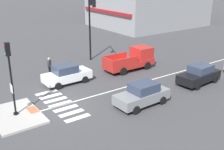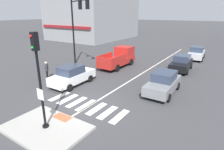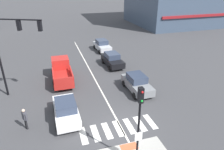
{
  "view_description": "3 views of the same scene",
  "coord_description": "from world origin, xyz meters",
  "px_view_note": "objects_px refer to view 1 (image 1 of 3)",
  "views": [
    {
      "loc": [
        16.97,
        -7.26,
        8.83
      ],
      "look_at": [
        1.25,
        3.96,
        1.83
      ],
      "focal_mm": 44.45,
      "sensor_mm": 36.0,
      "label": 1
    },
    {
      "loc": [
        7.48,
        -8.08,
        5.79
      ],
      "look_at": [
        -0.66,
        4.35,
        0.84
      ],
      "focal_mm": 30.04,
      "sensor_mm": 36.0,
      "label": 2
    },
    {
      "loc": [
        -3.98,
        -10.86,
        9.74
      ],
      "look_at": [
        1.15,
        5.43,
        1.79
      ],
      "focal_mm": 32.82,
      "sensor_mm": 36.0,
      "label": 3
    }
  ],
  "objects_px": {
    "traffic_light_mast": "(91,16)",
    "car_white_westbound_near": "(67,74)",
    "car_black_eastbound_far": "(199,74)",
    "pedestrian_at_curb_left": "(49,65)",
    "signal_pole": "(10,73)",
    "car_grey_eastbound_mid": "(142,94)",
    "pickup_truck_red_westbound_far": "(133,59)"
  },
  "relations": [
    {
      "from": "signal_pole",
      "to": "traffic_light_mast",
      "type": "distance_m",
      "value": 12.61
    },
    {
      "from": "car_black_eastbound_far",
      "to": "car_white_westbound_near",
      "type": "bearing_deg",
      "value": -125.67
    },
    {
      "from": "car_grey_eastbound_mid",
      "to": "pickup_truck_red_westbound_far",
      "type": "bearing_deg",
      "value": 145.3
    },
    {
      "from": "signal_pole",
      "to": "pickup_truck_red_westbound_far",
      "type": "xyz_separation_m",
      "value": [
        -3.13,
        12.55,
        -2.09
      ]
    },
    {
      "from": "signal_pole",
      "to": "traffic_light_mast",
      "type": "height_order",
      "value": "traffic_light_mast"
    },
    {
      "from": "signal_pole",
      "to": "car_white_westbound_near",
      "type": "relative_size",
      "value": 1.18
    },
    {
      "from": "traffic_light_mast",
      "to": "pedestrian_at_curb_left",
      "type": "xyz_separation_m",
      "value": [
        0.8,
        -5.11,
        -3.94
      ]
    },
    {
      "from": "car_white_westbound_near",
      "to": "traffic_light_mast",
      "type": "bearing_deg",
      "value": 127.43
    },
    {
      "from": "signal_pole",
      "to": "car_grey_eastbound_mid",
      "type": "relative_size",
      "value": 1.17
    },
    {
      "from": "signal_pole",
      "to": "car_grey_eastbound_mid",
      "type": "bearing_deg",
      "value": 66.18
    },
    {
      "from": "pedestrian_at_curb_left",
      "to": "car_black_eastbound_far",
      "type": "bearing_deg",
      "value": 45.16
    },
    {
      "from": "car_grey_eastbound_mid",
      "to": "pickup_truck_red_westbound_far",
      "type": "relative_size",
      "value": 0.81
    },
    {
      "from": "pickup_truck_red_westbound_far",
      "to": "pedestrian_at_curb_left",
      "type": "distance_m",
      "value": 8.05
    },
    {
      "from": "car_white_westbound_near",
      "to": "pickup_truck_red_westbound_far",
      "type": "relative_size",
      "value": 0.81
    },
    {
      "from": "signal_pole",
      "to": "traffic_light_mast",
      "type": "bearing_deg",
      "value": 124.67
    },
    {
      "from": "pickup_truck_red_westbound_far",
      "to": "signal_pole",
      "type": "bearing_deg",
      "value": -76.01
    },
    {
      "from": "car_white_westbound_near",
      "to": "car_grey_eastbound_mid",
      "type": "height_order",
      "value": "same"
    },
    {
      "from": "signal_pole",
      "to": "pickup_truck_red_westbound_far",
      "type": "distance_m",
      "value": 13.1
    },
    {
      "from": "car_black_eastbound_far",
      "to": "pickup_truck_red_westbound_far",
      "type": "xyz_separation_m",
      "value": [
        -6.31,
        -2.14,
        0.17
      ]
    },
    {
      "from": "car_grey_eastbound_mid",
      "to": "car_black_eastbound_far",
      "type": "bearing_deg",
      "value": 92.78
    },
    {
      "from": "car_white_westbound_near",
      "to": "car_black_eastbound_far",
      "type": "distance_m",
      "value": 11.35
    },
    {
      "from": "car_black_eastbound_far",
      "to": "pedestrian_at_curb_left",
      "type": "bearing_deg",
      "value": -134.84
    },
    {
      "from": "signal_pole",
      "to": "pickup_truck_red_westbound_far",
      "type": "height_order",
      "value": "signal_pole"
    },
    {
      "from": "signal_pole",
      "to": "car_white_westbound_near",
      "type": "bearing_deg",
      "value": 122.09
    },
    {
      "from": "car_white_westbound_near",
      "to": "car_grey_eastbound_mid",
      "type": "bearing_deg",
      "value": 19.68
    },
    {
      "from": "signal_pole",
      "to": "pickup_truck_red_westbound_far",
      "type": "bearing_deg",
      "value": 103.99
    },
    {
      "from": "car_black_eastbound_far",
      "to": "traffic_light_mast",
      "type": "bearing_deg",
      "value": -156.69
    },
    {
      "from": "car_grey_eastbound_mid",
      "to": "car_black_eastbound_far",
      "type": "xyz_separation_m",
      "value": [
        -0.33,
        6.73,
        0.0
      ]
    },
    {
      "from": "car_black_eastbound_far",
      "to": "signal_pole",
      "type": "bearing_deg",
      "value": -102.23
    },
    {
      "from": "car_grey_eastbound_mid",
      "to": "pickup_truck_red_westbound_far",
      "type": "xyz_separation_m",
      "value": [
        -6.64,
        4.6,
        0.17
      ]
    },
    {
      "from": "traffic_light_mast",
      "to": "car_white_westbound_near",
      "type": "distance_m",
      "value": 7.3
    },
    {
      "from": "signal_pole",
      "to": "car_black_eastbound_far",
      "type": "xyz_separation_m",
      "value": [
        3.18,
        14.69,
        -2.25
      ]
    }
  ]
}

